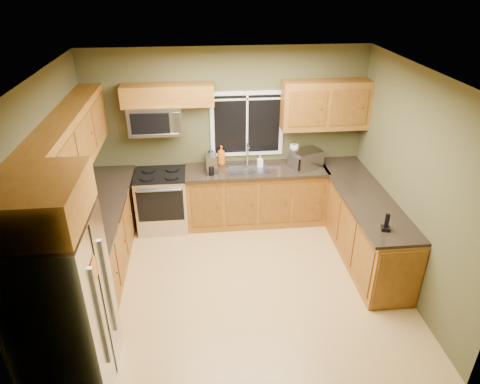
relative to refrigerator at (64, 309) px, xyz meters
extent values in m
plane|color=tan|center=(1.74, 1.30, -0.90)|extent=(4.20, 4.20, 0.00)
plane|color=white|center=(1.74, 1.30, 1.80)|extent=(4.20, 4.20, 0.00)
plane|color=#4C4B2B|center=(1.74, 3.10, 0.45)|extent=(4.20, 0.00, 4.20)
plane|color=#4C4B2B|center=(1.74, -0.50, 0.45)|extent=(4.20, 0.00, 4.20)
plane|color=#4C4B2B|center=(-0.36, 1.30, 0.45)|extent=(0.00, 3.60, 3.60)
plane|color=#4C4B2B|center=(3.84, 1.30, 0.45)|extent=(0.00, 3.60, 3.60)
cube|color=white|center=(2.04, 3.09, 0.65)|extent=(1.12, 0.03, 1.02)
cube|color=black|center=(2.04, 3.08, 0.65)|extent=(1.00, 0.01, 0.90)
cube|color=white|center=(2.04, 3.07, 0.65)|extent=(0.03, 0.01, 0.90)
cube|color=white|center=(2.04, 3.07, 1.04)|extent=(1.00, 0.01, 0.03)
cube|color=brown|center=(-0.06, 1.78, -0.45)|extent=(0.60, 2.65, 0.90)
cube|color=black|center=(-0.04, 1.78, 0.02)|extent=(0.65, 2.65, 0.04)
cube|color=brown|center=(2.15, 2.80, -0.45)|extent=(2.17, 0.60, 0.90)
cube|color=black|center=(2.15, 2.78, 0.02)|extent=(2.17, 0.65, 0.04)
cube|color=brown|center=(3.54, 1.85, -0.45)|extent=(0.60, 2.50, 0.90)
cube|color=brown|center=(3.54, 0.59, -0.45)|extent=(0.56, 0.02, 0.82)
cube|color=black|center=(3.51, 1.85, 0.02)|extent=(0.65, 2.50, 0.04)
cube|color=brown|center=(-0.20, 1.78, 0.96)|extent=(0.33, 2.65, 0.72)
cube|color=brown|center=(0.89, 2.94, 1.17)|extent=(1.30, 0.33, 0.30)
cube|color=brown|center=(3.19, 2.94, 0.96)|extent=(1.30, 0.33, 0.72)
cube|color=brown|center=(0.00, 0.00, 1.13)|extent=(0.72, 0.90, 0.38)
cube|color=#B7B7BC|center=(0.00, 0.00, 0.00)|extent=(0.72, 0.90, 1.80)
cube|color=slate|center=(0.37, -0.20, 0.05)|extent=(0.03, 0.04, 1.10)
cube|color=slate|center=(0.37, 0.20, 0.05)|extent=(0.03, 0.04, 1.10)
cube|color=black|center=(0.36, 0.00, 0.00)|extent=(0.01, 0.02, 1.78)
cube|color=#CE6113|center=(0.37, -0.10, 0.50)|extent=(0.01, 0.14, 0.20)
cube|color=#B7B7BC|center=(0.69, 2.78, -0.45)|extent=(0.76, 0.65, 0.90)
cube|color=black|center=(0.69, 2.78, 0.00)|extent=(0.76, 0.64, 0.03)
cube|color=black|center=(0.69, 2.45, -0.35)|extent=(0.68, 0.02, 0.50)
cylinder|color=slate|center=(0.69, 2.43, -0.08)|extent=(0.64, 0.04, 0.04)
cylinder|color=black|center=(0.51, 2.64, 0.03)|extent=(0.20, 0.20, 0.01)
cylinder|color=black|center=(0.87, 2.64, 0.03)|extent=(0.20, 0.20, 0.01)
cylinder|color=black|center=(0.51, 2.92, 0.03)|extent=(0.20, 0.20, 0.01)
cylinder|color=black|center=(0.87, 2.92, 0.03)|extent=(0.20, 0.20, 0.01)
cube|color=#B7B7BC|center=(0.69, 2.91, 0.83)|extent=(0.76, 0.38, 0.42)
cube|color=black|center=(0.63, 2.72, 0.83)|extent=(0.54, 0.01, 0.30)
cube|color=slate|center=(1.00, 2.72, 0.83)|extent=(0.10, 0.01, 0.30)
cylinder|color=slate|center=(0.69, 2.70, 0.67)|extent=(0.66, 0.02, 0.02)
cube|color=slate|center=(2.04, 2.78, 0.03)|extent=(0.60, 0.42, 0.02)
cylinder|color=#B7B7BC|center=(2.04, 2.98, 0.21)|extent=(0.03, 0.03, 0.34)
cylinder|color=#B7B7BC|center=(2.04, 2.90, 0.37)|extent=(0.03, 0.18, 0.03)
cube|color=#B7B7BC|center=(2.91, 2.77, 0.18)|extent=(0.53, 0.47, 0.27)
cube|color=black|center=(2.91, 2.60, 0.18)|extent=(0.35, 0.16, 0.19)
cube|color=slate|center=(1.46, 2.70, 0.18)|extent=(0.20, 0.23, 0.27)
cylinder|color=black|center=(1.46, 2.63, 0.11)|extent=(0.12, 0.12, 0.15)
cylinder|color=#B7B7BC|center=(1.47, 2.95, 0.16)|extent=(0.21, 0.21, 0.23)
cone|color=black|center=(1.47, 2.95, 0.29)|extent=(0.14, 0.14, 0.06)
cylinder|color=white|center=(2.76, 2.93, 0.19)|extent=(0.14, 0.14, 0.31)
cylinder|color=slate|center=(2.76, 2.93, 0.36)|extent=(0.02, 0.02, 0.04)
imported|color=#CE6113|center=(1.63, 2.98, 0.19)|extent=(0.15, 0.15, 0.31)
imported|color=white|center=(2.22, 2.85, 0.13)|extent=(0.09, 0.09, 0.18)
cube|color=black|center=(3.43, 0.93, 0.06)|extent=(0.12, 0.12, 0.04)
cube|color=black|center=(3.43, 0.93, 0.17)|extent=(0.06, 0.04, 0.18)
camera|label=1|loc=(1.32, -3.11, 2.79)|focal=32.00mm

